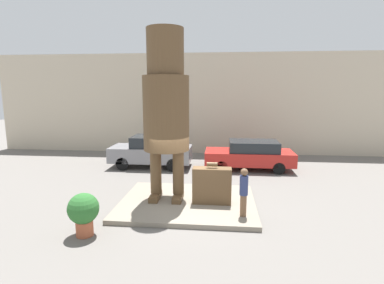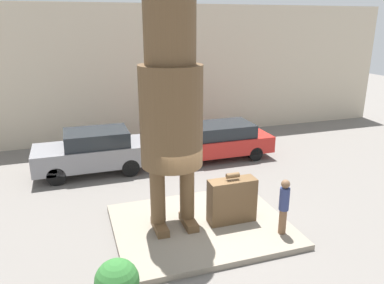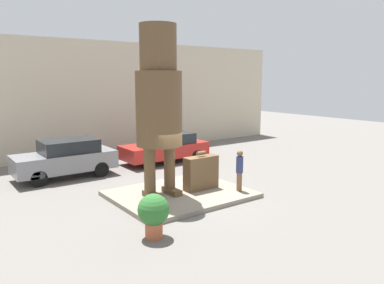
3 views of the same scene
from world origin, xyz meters
name	(u,v)px [view 1 (image 1 of 3)]	position (x,y,z in m)	size (l,w,h in m)	color
ground_plane	(188,205)	(0.00, 0.00, 0.00)	(60.00, 60.00, 0.00)	slate
pedestal	(188,203)	(0.00, 0.00, 0.08)	(4.86, 3.92, 0.16)	gray
building_backdrop	(204,104)	(0.00, 9.50, 3.25)	(28.00, 0.60, 6.49)	beige
statue_figure	(166,102)	(-0.78, 0.16, 3.71)	(1.64, 1.64, 6.06)	brown
giant_suitcase	(212,185)	(0.88, -0.13, 0.81)	(1.37, 0.49, 1.49)	brown
tourist	(244,190)	(1.92, -1.17, 1.02)	(0.27, 0.27, 1.57)	brown
parked_car_grey	(152,151)	(-2.55, 5.29, 0.89)	(4.33, 1.85, 1.70)	gray
parked_car_red	(250,154)	(2.71, 5.31, 0.80)	(4.58, 1.90, 1.52)	#B2231E
planter_pot	(83,211)	(-2.69, -2.62, 0.74)	(0.88, 0.88, 1.26)	#AD5638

